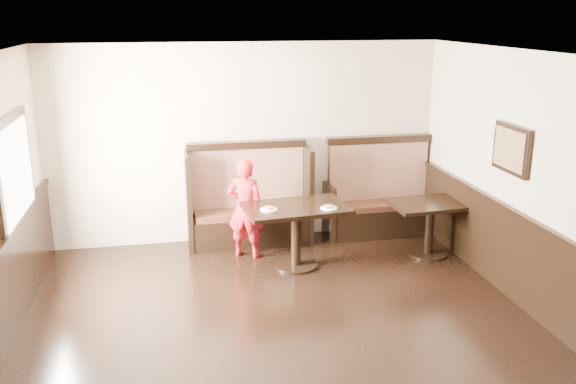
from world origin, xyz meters
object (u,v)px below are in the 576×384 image
object	(u,v)px
booth_neighbor	(379,202)
table_main	(296,220)
table_neighbor	(430,216)
booth_main	(249,207)
child	(246,208)

from	to	relation	value
booth_neighbor	table_main	xyz separation A→B (m)	(-1.48, -1.00, 0.15)
table_main	table_neighbor	bearing A→B (deg)	-4.55
table_main	table_neighbor	size ratio (longest dim) A/B	1.22
booth_neighbor	table_main	distance (m)	1.79
booth_neighbor	table_main	size ratio (longest dim) A/B	1.21
table_neighbor	booth_neighbor	bearing A→B (deg)	107.12
booth_main	booth_neighbor	bearing A→B (deg)	-0.05
table_neighbor	child	world-z (taller)	child
booth_neighbor	table_main	world-z (taller)	booth_neighbor
booth_neighbor	table_neighbor	bearing A→B (deg)	-69.20
table_main	child	bearing A→B (deg)	135.41
booth_main	booth_neighbor	distance (m)	1.95
booth_neighbor	booth_main	bearing A→B (deg)	179.95
table_main	table_neighbor	xyz separation A→B (m)	(1.85, 0.03, -0.07)
booth_main	table_neighbor	size ratio (longest dim) A/B	1.56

